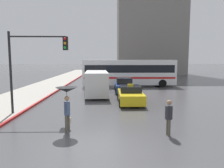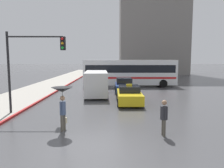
% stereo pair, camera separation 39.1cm
% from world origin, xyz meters
% --- Properties ---
extents(ground_plane, '(300.00, 300.00, 0.00)m').
position_xyz_m(ground_plane, '(0.00, 0.00, 0.00)').
color(ground_plane, '#424244').
extents(taxi, '(1.91, 4.20, 1.51)m').
position_xyz_m(taxi, '(2.02, 8.44, 0.63)').
color(taxi, gold).
rests_on(taxi, ground_plane).
extents(sedan_red, '(1.91, 4.29, 1.46)m').
position_xyz_m(sedan_red, '(1.95, 14.24, 0.66)').
color(sedan_red, navy).
rests_on(sedan_red, ground_plane).
extents(ambulance_van, '(2.33, 5.55, 2.27)m').
position_xyz_m(ambulance_van, '(-0.80, 12.03, 1.26)').
color(ambulance_van, silver).
rests_on(ambulance_van, ground_plane).
extents(city_bus, '(11.52, 2.75, 3.32)m').
position_xyz_m(city_bus, '(2.92, 19.21, 1.84)').
color(city_bus, silver).
rests_on(city_bus, ground_plane).
extents(pedestrian_with_umbrella, '(1.02, 1.02, 2.12)m').
position_xyz_m(pedestrian_with_umbrella, '(-1.65, 1.77, 1.71)').
color(pedestrian_with_umbrella, '#4C473D').
rests_on(pedestrian_with_umbrella, ground_plane).
extents(pedestrian_man, '(0.35, 0.48, 1.63)m').
position_xyz_m(pedestrian_man, '(3.00, 1.09, 0.96)').
color(pedestrian_man, '#4C473D').
rests_on(pedestrian_man, ground_plane).
extents(traffic_light, '(3.55, 0.38, 5.06)m').
position_xyz_m(traffic_light, '(-4.11, 4.84, 3.54)').
color(traffic_light, black).
rests_on(traffic_light, ground_plane).
extents(building_tower_near, '(15.20, 9.26, 29.61)m').
position_xyz_m(building_tower_near, '(10.17, 43.64, 14.81)').
color(building_tower_near, gray).
rests_on(building_tower_near, ground_plane).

